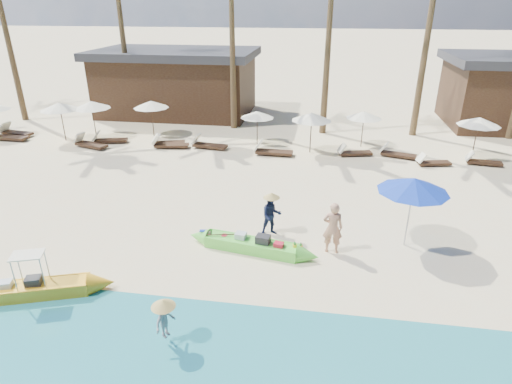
% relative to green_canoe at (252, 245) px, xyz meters
% --- Properties ---
extents(ground, '(240.00, 240.00, 0.00)m').
position_rel_green_canoe_xyz_m(ground, '(-0.09, -0.16, -0.21)').
color(ground, beige).
rests_on(ground, ground).
extents(wet_sand_strip, '(240.00, 4.50, 0.01)m').
position_rel_green_canoe_xyz_m(wet_sand_strip, '(-0.09, -5.16, -0.20)').
color(wet_sand_strip, tan).
rests_on(wet_sand_strip, ground).
extents(green_canoe, '(4.81, 1.14, 0.61)m').
position_rel_green_canoe_xyz_m(green_canoe, '(0.00, 0.00, 0.00)').
color(green_canoe, '#5CD842').
rests_on(green_canoe, ground).
extents(yellow_canoe, '(4.86, 1.95, 1.31)m').
position_rel_green_canoe_xyz_m(yellow_canoe, '(-5.57, -3.21, 0.01)').
color(yellow_canoe, yellow).
rests_on(yellow_canoe, ground).
extents(tourist, '(0.63, 0.41, 1.71)m').
position_rel_green_canoe_xyz_m(tourist, '(2.50, 0.34, 0.65)').
color(tourist, tan).
rests_on(tourist, ground).
extents(vendor_green, '(0.83, 0.73, 1.43)m').
position_rel_green_canoe_xyz_m(vendor_green, '(0.48, 1.15, 0.51)').
color(vendor_green, '#161D3C').
rests_on(vendor_green, ground).
extents(vendor_yellow, '(0.54, 0.67, 0.91)m').
position_rel_green_canoe_xyz_m(vendor_yellow, '(-1.30, -4.25, 0.43)').
color(vendor_yellow, gray).
rests_on(vendor_yellow, ground).
extents(blue_umbrella, '(2.20, 2.20, 2.36)m').
position_rel_green_canoe_xyz_m(blue_umbrella, '(4.87, 1.11, 1.93)').
color(blue_umbrella, '#99999E').
rests_on(blue_umbrella, ground).
extents(lounger_1_right, '(2.04, 0.93, 0.67)m').
position_rel_green_canoe_xyz_m(lounger_1_right, '(-15.85, 10.41, 0.02)').
color(lounger_1_right, '#382517').
rests_on(lounger_1_right, ground).
extents(resort_parasol_2, '(2.11, 2.11, 2.18)m').
position_rel_green_canoe_xyz_m(resort_parasol_2, '(-12.41, 9.99, 1.75)').
color(resort_parasol_2, '#382517').
rests_on(resort_parasol_2, ground).
extents(lounger_2_left, '(1.99, 0.64, 0.67)m').
position_rel_green_canoe_xyz_m(lounger_2_left, '(-15.60, 9.50, 0.02)').
color(lounger_2_left, '#382517').
rests_on(lounger_2_left, ground).
extents(resort_parasol_3, '(2.08, 2.08, 2.14)m').
position_rel_green_canoe_xyz_m(resort_parasol_3, '(-10.91, 10.70, 1.73)').
color(resort_parasol_3, '#382517').
rests_on(resort_parasol_3, ground).
extents(lounger_3_left, '(2.03, 1.14, 0.66)m').
position_rel_green_canoe_xyz_m(lounger_3_left, '(-10.42, 9.01, 0.01)').
color(lounger_3_left, '#382517').
rests_on(lounger_3_left, ground).
extents(lounger_3_right, '(1.92, 1.01, 0.63)m').
position_rel_green_canoe_xyz_m(lounger_3_right, '(-9.75, 9.89, 0.00)').
color(lounger_3_right, '#382517').
rests_on(lounger_3_right, ground).
extents(resort_parasol_4, '(2.01, 2.01, 2.07)m').
position_rel_green_canoe_xyz_m(resort_parasol_4, '(-7.76, 11.61, 1.66)').
color(resort_parasol_4, '#382517').
rests_on(resort_parasol_4, ground).
extents(lounger_4_left, '(1.96, 0.84, 0.65)m').
position_rel_green_canoe_xyz_m(lounger_4_left, '(-6.11, 9.57, 0.01)').
color(lounger_4_left, '#382517').
rests_on(lounger_4_left, ground).
extents(lounger_4_right, '(1.87, 1.04, 0.61)m').
position_rel_green_canoe_xyz_m(lounger_4_right, '(-6.38, 9.96, -0.00)').
color(lounger_4_right, '#382517').
rests_on(lounger_4_right, ground).
extents(resort_parasol_5, '(1.81, 1.81, 1.87)m').
position_rel_green_canoe_xyz_m(resort_parasol_5, '(-1.50, 10.94, 1.48)').
color(resort_parasol_5, '#382517').
rests_on(resort_parasol_5, ground).
extents(lounger_5_left, '(2.00, 0.85, 0.66)m').
position_rel_green_canoe_xyz_m(lounger_5_left, '(-4.03, 9.84, 0.01)').
color(lounger_5_left, '#382517').
rests_on(lounger_5_left, ground).
extents(resort_parasol_6, '(2.05, 2.05, 2.11)m').
position_rel_green_canoe_xyz_m(resort_parasol_6, '(1.45, 10.02, 1.70)').
color(resort_parasol_6, '#382517').
rests_on(resort_parasol_6, ground).
extents(lounger_6_left, '(2.02, 0.70, 0.68)m').
position_rel_green_canoe_xyz_m(lounger_6_left, '(-0.50, 9.28, 0.02)').
color(lounger_6_left, '#382517').
rests_on(lounger_6_left, ground).
extents(lounger_6_right, '(1.83, 0.95, 0.59)m').
position_rel_green_canoe_xyz_m(lounger_6_right, '(3.66, 9.81, -0.01)').
color(lounger_6_right, '#382517').
rests_on(lounger_6_right, ground).
extents(resort_parasol_7, '(1.89, 1.89, 1.94)m').
position_rel_green_canoe_xyz_m(resort_parasol_7, '(4.17, 11.44, 1.55)').
color(resort_parasol_7, '#382517').
rests_on(resort_parasol_7, ground).
extents(lounger_7_left, '(1.89, 1.06, 0.61)m').
position_rel_green_canoe_xyz_m(lounger_7_left, '(5.80, 9.94, -0.00)').
color(lounger_7_left, '#382517').
rests_on(lounger_7_left, ground).
extents(lounger_7_right, '(1.69, 0.81, 0.55)m').
position_rel_green_canoe_xyz_m(lounger_7_right, '(7.35, 8.94, -0.02)').
color(lounger_7_right, '#382517').
rests_on(lounger_7_right, ground).
extents(resort_parasol_8, '(2.04, 2.04, 2.10)m').
position_rel_green_canoe_xyz_m(resort_parasol_8, '(9.59, 10.39, 1.69)').
color(resort_parasol_8, '#382517').
rests_on(resort_parasol_8, ground).
extents(lounger_8_left, '(1.73, 0.73, 0.57)m').
position_rel_green_canoe_xyz_m(lounger_8_left, '(9.76, 9.43, -0.02)').
color(lounger_8_left, '#382517').
rests_on(lounger_8_left, ground).
extents(pavilion_west, '(10.80, 6.60, 4.30)m').
position_rel_green_canoe_xyz_m(pavilion_west, '(-8.09, 17.34, 1.98)').
color(pavilion_west, '#382517').
rests_on(pavilion_west, ground).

